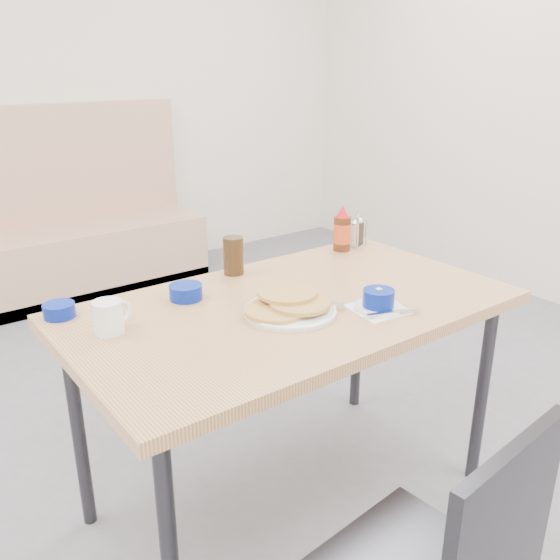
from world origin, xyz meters
TOP-DOWN VIEW (x-y plane):
  - ground at (0.00, 0.00)m, footprint 6.00×6.00m
  - wall_back at (0.00, 2.97)m, footprint 5.00×0.06m
  - booth_bench at (0.00, 2.78)m, footprint 1.90×0.56m
  - dining_table at (0.00, 0.25)m, footprint 1.40×0.80m
  - pancake_plate at (-0.05, 0.19)m, footprint 0.30×0.28m
  - coffee_mug at (-0.54, 0.39)m, footprint 0.12×0.08m
  - grits_setting at (0.18, 0.05)m, footprint 0.18×0.18m
  - creamer_bowl at (-0.62, 0.58)m, footprint 0.09×0.09m
  - butter_bowl at (-0.25, 0.48)m, footprint 0.11×0.11m
  - amber_tumbler at (0.00, 0.59)m, footprint 0.10×0.10m
  - condiment_caddy at (0.61, 0.59)m, footprint 0.12×0.10m
  - syrup_bottle at (0.50, 0.57)m, footprint 0.07×0.07m

SIDE VIEW (x-z plane):
  - ground at x=0.00m, z-range 0.00..0.00m
  - booth_bench at x=0.00m, z-range -0.26..0.96m
  - dining_table at x=0.00m, z-range 0.32..1.08m
  - pancake_plate at x=-0.05m, z-range 0.76..0.81m
  - creamer_bowl at x=-0.62m, z-range 0.76..0.80m
  - butter_bowl at x=-0.25m, z-range 0.76..0.81m
  - grits_setting at x=0.18m, z-range 0.75..0.82m
  - condiment_caddy at x=0.61m, z-range 0.74..0.87m
  - coffee_mug at x=-0.54m, z-range 0.76..0.86m
  - amber_tumbler at x=0.00m, z-range 0.76..0.90m
  - syrup_bottle at x=0.50m, z-range 0.75..0.93m
  - wall_back at x=0.00m, z-range 0.00..2.80m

